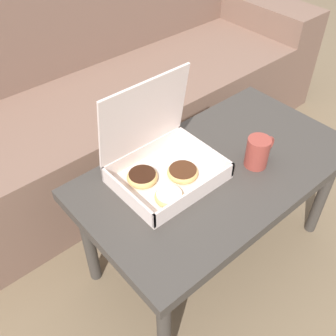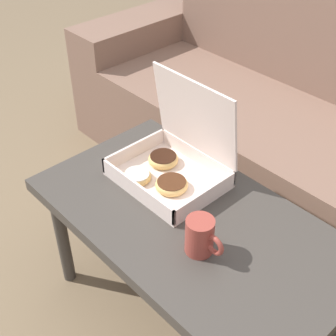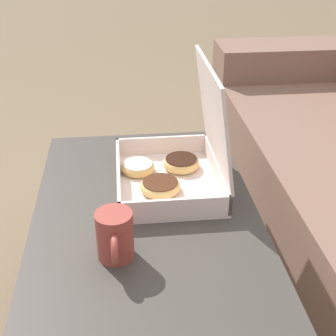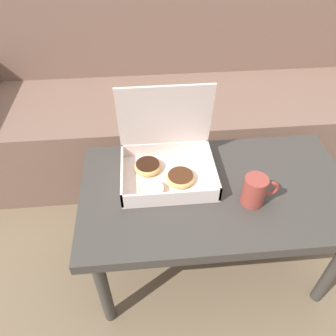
{
  "view_description": "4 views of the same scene",
  "coord_description": "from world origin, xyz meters",
  "px_view_note": "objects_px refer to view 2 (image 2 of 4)",
  "views": [
    {
      "loc": [
        -0.76,
        -0.67,
        1.37
      ],
      "look_at": [
        -0.17,
        0.02,
        0.52
      ],
      "focal_mm": 42.0,
      "sensor_mm": 36.0,
      "label": 1
    },
    {
      "loc": [
        0.67,
        -0.75,
        1.42
      ],
      "look_at": [
        -0.17,
        0.02,
        0.52
      ],
      "focal_mm": 50.0,
      "sensor_mm": 36.0,
      "label": 2
    },
    {
      "loc": [
        0.87,
        -0.09,
        1.12
      ],
      "look_at": [
        -0.17,
        0.02,
        0.52
      ],
      "focal_mm": 50.0,
      "sensor_mm": 36.0,
      "label": 3
    },
    {
      "loc": [
        -0.25,
        -0.82,
        1.31
      ],
      "look_at": [
        -0.17,
        0.02,
        0.52
      ],
      "focal_mm": 35.0,
      "sensor_mm": 36.0,
      "label": 4
    }
  ],
  "objects_px": {
    "coffee_table": "(190,230)",
    "coffee_mug": "(201,236)",
    "pastry_box": "(171,161)",
    "couch": "(333,149)"
  },
  "relations": [
    {
      "from": "coffee_table",
      "to": "pastry_box",
      "type": "relative_size",
      "value": 2.89
    },
    {
      "from": "pastry_box",
      "to": "coffee_table",
      "type": "bearing_deg",
      "value": -26.42
    },
    {
      "from": "coffee_table",
      "to": "coffee_mug",
      "type": "height_order",
      "value": "coffee_mug"
    },
    {
      "from": "couch",
      "to": "coffee_table",
      "type": "height_order",
      "value": "couch"
    },
    {
      "from": "couch",
      "to": "pastry_box",
      "type": "relative_size",
      "value": 7.53
    },
    {
      "from": "pastry_box",
      "to": "coffee_mug",
      "type": "bearing_deg",
      "value": -29.39
    },
    {
      "from": "couch",
      "to": "coffee_table",
      "type": "distance_m",
      "value": 0.83
    },
    {
      "from": "coffee_table",
      "to": "couch",
      "type": "bearing_deg",
      "value": 90.0
    },
    {
      "from": "coffee_table",
      "to": "coffee_mug",
      "type": "relative_size",
      "value": 7.93
    },
    {
      "from": "couch",
      "to": "coffee_mug",
      "type": "bearing_deg",
      "value": -83.15
    }
  ]
}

